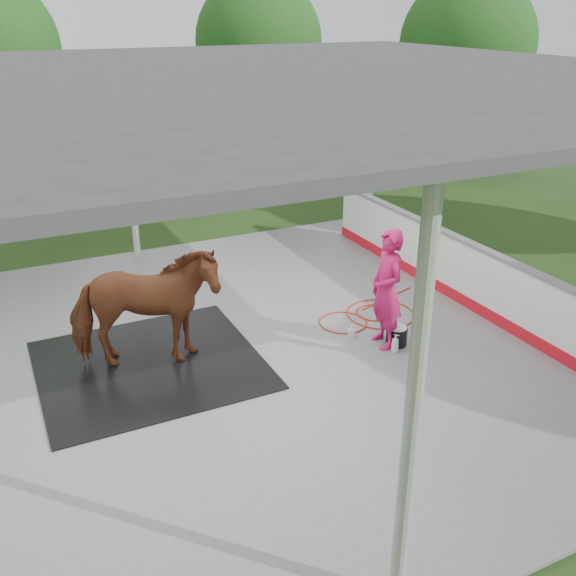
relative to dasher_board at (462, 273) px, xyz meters
name	(u,v)px	position (x,y,z in m)	size (l,w,h in m)	color
ground	(215,361)	(-4.60, 0.00, -0.59)	(100.00, 100.00, 0.00)	#1E3814
concrete_slab	(215,359)	(-4.60, 0.00, -0.57)	(12.00, 10.00, 0.05)	slate
pavilion_structure	(200,84)	(-4.60, 0.00, 3.37)	(12.60, 10.60, 4.05)	beige
dasher_board	(462,273)	(0.00, 0.00, 0.00)	(0.16, 8.00, 1.15)	red
tree_belt	(200,90)	(-4.30, 0.90, 3.20)	(28.00, 28.00, 5.80)	#382314
rubber_mat	(150,364)	(-5.52, 0.20, -0.53)	(3.11, 2.92, 0.02)	black
horse	(144,309)	(-5.52, 0.20, 0.38)	(0.96, 2.12, 1.79)	brown
handler	(387,289)	(-2.10, -0.74, 0.39)	(0.68, 0.44, 1.86)	#C51559
wash_bucket	(397,335)	(-1.93, -0.84, -0.39)	(0.33, 0.33, 0.30)	black
soap_bottle_a	(395,343)	(-2.08, -1.03, -0.40)	(0.11, 0.11, 0.29)	silver
soap_bottle_b	(352,331)	(-2.42, -0.33, -0.44)	(0.09, 0.10, 0.21)	#338CD8
hose_coil	(370,316)	(-1.76, 0.17, -0.53)	(2.26, 1.28, 0.02)	#AD250C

